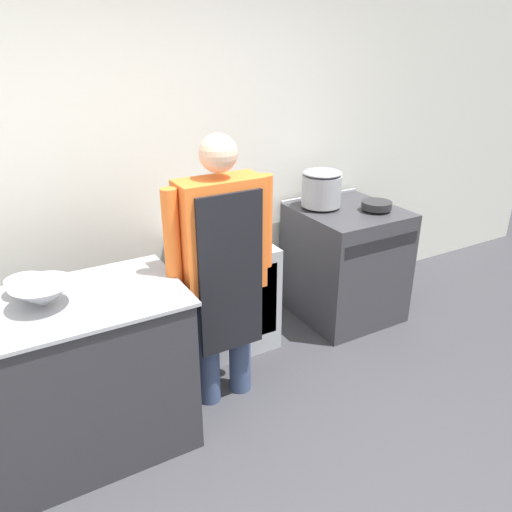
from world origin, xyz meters
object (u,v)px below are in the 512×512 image
at_px(person_cook, 222,260).
at_px(stock_pot, 322,187).
at_px(saute_pan, 377,205).
at_px(stove, 345,262).
at_px(fridge_unit, 224,294).
at_px(mixing_bowl, 43,295).

relative_size(person_cook, stock_pot, 5.47).
relative_size(stock_pot, saute_pan, 1.33).
bearing_deg(stove, person_cook, -160.38).
relative_size(fridge_unit, stock_pot, 2.57).
bearing_deg(stock_pot, mixing_bowl, -163.39).
bearing_deg(saute_pan, person_cook, -167.18).
height_order(person_cook, mixing_bowl, person_cook).
xyz_separation_m(person_cook, mixing_bowl, (-0.97, -0.02, 0.03)).
bearing_deg(stove, fridge_unit, 173.96).
relative_size(stove, mixing_bowl, 3.11).
bearing_deg(person_cook, stove, 19.62).
bearing_deg(mixing_bowl, stock_pot, 16.61).
relative_size(stove, person_cook, 0.56).
distance_m(fridge_unit, saute_pan, 1.34).
relative_size(person_cook, saute_pan, 7.26).
relative_size(fridge_unit, saute_pan, 3.41).
distance_m(stove, person_cook, 1.50).
bearing_deg(saute_pan, mixing_bowl, -171.66).
bearing_deg(stove, stock_pot, 140.92).
bearing_deg(stove, mixing_bowl, -167.83).
bearing_deg(mixing_bowl, person_cook, 1.31).
height_order(fridge_unit, person_cook, person_cook).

